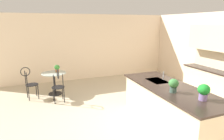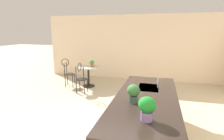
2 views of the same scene
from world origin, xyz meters
The scene contains 12 objects.
ground_plane centered at (0.00, 0.00, 0.00)m, with size 40.00×40.00×0.00m, color beige.
wall_left_window centered at (-4.26, 0.00, 1.35)m, with size 0.12×7.80×2.70m, color beige.
kitchen_island centered at (0.30, 0.85, 0.46)m, with size 2.80×1.06×0.92m.
back_counter_run centered at (-0.40, 3.21, 0.49)m, with size 2.44×0.64×1.52m.
upper_cabinet_run centered at (-0.40, 3.18, 1.90)m, with size 2.40×0.36×0.76m.
bistro_table centered at (-2.72, -1.49, 0.45)m, with size 0.80×0.80×0.74m.
chair_near_window centered at (-2.57, -2.24, 0.57)m, with size 0.45×0.51×1.04m.
chair_by_island centered at (-1.96, -1.44, 0.57)m, with size 0.49×0.40×1.04m.
sink_faucet centered at (-0.25, 1.03, 1.03)m, with size 0.02×0.02×0.22m, color #B2B5BA.
potted_plant_on_table centered at (-2.79, -1.37, 0.88)m, with size 0.18×0.18×0.25m.
potted_plant_counter_near centered at (0.60, 0.67, 1.09)m, with size 0.21×0.21×0.29m.
potted_plant_counter_far centered at (1.15, 0.92, 1.10)m, with size 0.22×0.22×0.32m.
Camera 1 is at (3.71, -1.92, 2.34)m, focal length 30.92 mm.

